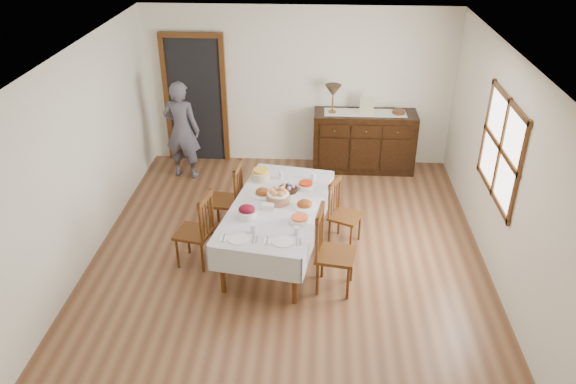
# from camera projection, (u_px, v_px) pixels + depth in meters

# --- Properties ---
(ground) EXTENTS (6.00, 6.00, 0.00)m
(ground) POSITION_uv_depth(u_px,v_px,m) (288.00, 261.00, 7.13)
(ground) COLOR brown
(room_shell) EXTENTS (5.02, 6.02, 2.65)m
(room_shell) POSITION_uv_depth(u_px,v_px,m) (277.00, 128.00, 6.71)
(room_shell) COLOR silver
(room_shell) RESTS_ON ground
(dining_table) EXTENTS (1.43, 2.29, 0.73)m
(dining_table) POSITION_uv_depth(u_px,v_px,m) (277.00, 211.00, 6.97)
(dining_table) COLOR silver
(dining_table) RESTS_ON ground
(chair_left_near) EXTENTS (0.48, 0.48, 0.99)m
(chair_left_near) POSITION_uv_depth(u_px,v_px,m) (197.00, 229.00, 6.86)
(chair_left_near) COLOR #502B10
(chair_left_near) RESTS_ON ground
(chair_left_far) EXTENTS (0.45, 0.45, 1.00)m
(chair_left_far) POSITION_uv_depth(u_px,v_px,m) (229.00, 197.00, 7.54)
(chair_left_far) COLOR #502B10
(chair_left_far) RESTS_ON ground
(chair_right_near) EXTENTS (0.50, 0.50, 1.05)m
(chair_right_near) POSITION_uv_depth(u_px,v_px,m) (331.00, 250.00, 6.42)
(chair_right_near) COLOR #502B10
(chair_right_near) RESTS_ON ground
(chair_right_far) EXTENTS (0.50, 0.50, 0.90)m
(chair_right_far) POSITION_uv_depth(u_px,v_px,m) (342.00, 212.00, 7.31)
(chair_right_far) COLOR #502B10
(chair_right_far) RESTS_ON ground
(sideboard) EXTENTS (1.65, 0.59, 0.99)m
(sideboard) POSITION_uv_depth(u_px,v_px,m) (364.00, 141.00, 9.21)
(sideboard) COLOR black
(sideboard) RESTS_ON ground
(person) EXTENTS (0.58, 0.43, 1.71)m
(person) POSITION_uv_depth(u_px,v_px,m) (182.00, 127.00, 8.81)
(person) COLOR #4F4D59
(person) RESTS_ON ground
(bread_basket) EXTENTS (0.30, 0.30, 0.19)m
(bread_basket) POSITION_uv_depth(u_px,v_px,m) (278.00, 197.00, 6.94)
(bread_basket) COLOR #8E5A3C
(bread_basket) RESTS_ON dining_table
(egg_basket) EXTENTS (0.25, 0.25, 0.10)m
(egg_basket) POSITION_uv_depth(u_px,v_px,m) (288.00, 189.00, 7.22)
(egg_basket) COLOR black
(egg_basket) RESTS_ON dining_table
(ham_platter_a) EXTENTS (0.31, 0.31, 0.11)m
(ham_platter_a) POSITION_uv_depth(u_px,v_px,m) (263.00, 193.00, 7.13)
(ham_platter_a) COLOR white
(ham_platter_a) RESTS_ON dining_table
(ham_platter_b) EXTENTS (0.28, 0.28, 0.11)m
(ham_platter_b) POSITION_uv_depth(u_px,v_px,m) (305.00, 205.00, 6.86)
(ham_platter_b) COLOR white
(ham_platter_b) RESTS_ON dining_table
(beet_bowl) EXTENTS (0.22, 0.22, 0.16)m
(beet_bowl) POSITION_uv_depth(u_px,v_px,m) (247.00, 212.00, 6.63)
(beet_bowl) COLOR white
(beet_bowl) RESTS_ON dining_table
(carrot_bowl) EXTENTS (0.21, 0.21, 0.09)m
(carrot_bowl) POSITION_uv_depth(u_px,v_px,m) (306.00, 186.00, 7.27)
(carrot_bowl) COLOR white
(carrot_bowl) RESTS_ON dining_table
(pineapple_bowl) EXTENTS (0.25, 0.25, 0.15)m
(pineapple_bowl) POSITION_uv_depth(u_px,v_px,m) (261.00, 175.00, 7.48)
(pineapple_bowl) COLOR beige
(pineapple_bowl) RESTS_ON dining_table
(casserole_dish) EXTENTS (0.24, 0.24, 0.08)m
(casserole_dish) POSITION_uv_depth(u_px,v_px,m) (300.00, 219.00, 6.55)
(casserole_dish) COLOR white
(casserole_dish) RESTS_ON dining_table
(butter_dish) EXTENTS (0.15, 0.11, 0.07)m
(butter_dish) POSITION_uv_depth(u_px,v_px,m) (268.00, 206.00, 6.82)
(butter_dish) COLOR white
(butter_dish) RESTS_ON dining_table
(setting_left) EXTENTS (0.44, 0.31, 0.10)m
(setting_left) POSITION_uv_depth(u_px,v_px,m) (243.00, 235.00, 6.28)
(setting_left) COLOR white
(setting_left) RESTS_ON dining_table
(setting_right) EXTENTS (0.44, 0.31, 0.10)m
(setting_right) POSITION_uv_depth(u_px,v_px,m) (287.00, 238.00, 6.24)
(setting_right) COLOR white
(setting_right) RESTS_ON dining_table
(glass_far_a) EXTENTS (0.06, 0.06, 0.10)m
(glass_far_a) POSITION_uv_depth(u_px,v_px,m) (281.00, 175.00, 7.51)
(glass_far_a) COLOR silver
(glass_far_a) RESTS_ON dining_table
(glass_far_b) EXTENTS (0.07, 0.07, 0.09)m
(glass_far_b) POSITION_uv_depth(u_px,v_px,m) (313.00, 176.00, 7.49)
(glass_far_b) COLOR silver
(glass_far_b) RESTS_ON dining_table
(runner) EXTENTS (1.30, 0.35, 0.01)m
(runner) POSITION_uv_depth(u_px,v_px,m) (365.00, 113.00, 8.97)
(runner) COLOR white
(runner) RESTS_ON sideboard
(table_lamp) EXTENTS (0.26, 0.26, 0.46)m
(table_lamp) POSITION_uv_depth(u_px,v_px,m) (333.00, 91.00, 8.80)
(table_lamp) COLOR brown
(table_lamp) RESTS_ON sideboard
(picture_frame) EXTENTS (0.22, 0.08, 0.28)m
(picture_frame) POSITION_uv_depth(u_px,v_px,m) (367.00, 106.00, 8.85)
(picture_frame) COLOR tan
(picture_frame) RESTS_ON sideboard
(deco_bowl) EXTENTS (0.20, 0.20, 0.06)m
(deco_bowl) POSITION_uv_depth(u_px,v_px,m) (399.00, 112.00, 8.92)
(deco_bowl) COLOR #502B10
(deco_bowl) RESTS_ON sideboard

